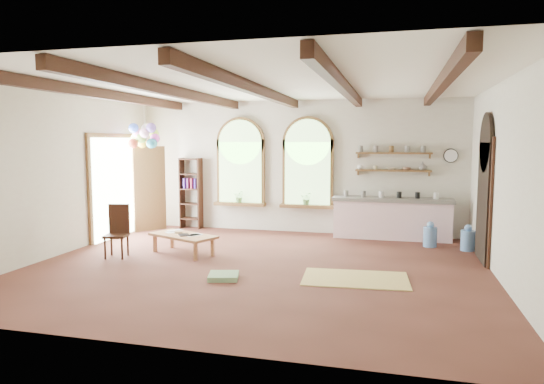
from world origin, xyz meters
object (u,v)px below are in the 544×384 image
(kitchen_counter, at_px, (392,218))
(side_chair, at_px, (117,242))
(coffee_table, at_px, (183,237))
(balloon_cluster, at_px, (144,136))

(kitchen_counter, height_order, side_chair, side_chair)
(coffee_table, distance_m, balloon_cluster, 3.13)
(side_chair, distance_m, balloon_cluster, 3.10)
(side_chair, xyz_separation_m, balloon_cluster, (-0.60, 2.25, 2.04))
(kitchen_counter, distance_m, balloon_cluster, 6.07)
(side_chair, bearing_deg, kitchen_counter, 31.72)
(kitchen_counter, bearing_deg, coffee_table, -146.85)
(kitchen_counter, relative_size, side_chair, 2.65)
(coffee_table, relative_size, balloon_cluster, 1.32)
(coffee_table, bearing_deg, balloon_cluster, 135.45)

